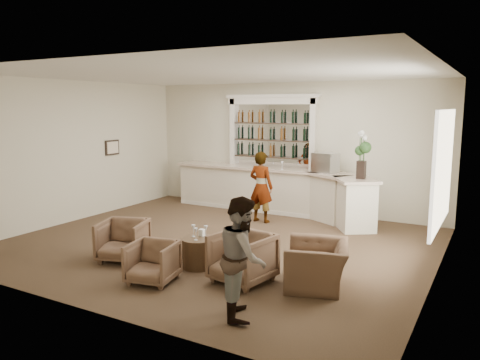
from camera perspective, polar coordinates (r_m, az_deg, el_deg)
name	(u,v)px	position (r m, az deg, el deg)	size (l,w,h in m)	color
ground	(219,243)	(9.41, -2.57, -7.70)	(8.00, 8.00, 0.00)	brown
room_shell	(243,124)	(9.55, 0.43, 6.82)	(8.04, 7.02, 3.32)	beige
bar_counter	(276,191)	(11.93, 4.36, -1.31)	(5.72, 1.80, 1.14)	silver
back_bar_alcove	(271,132)	(12.27, 3.83, 5.85)	(2.64, 0.25, 3.00)	white
cocktail_table	(198,252)	(8.05, -5.08, -8.78)	(0.59, 0.59, 0.50)	#49321F
sommelier	(261,187)	(10.93, 2.58, -0.85)	(0.61, 0.40, 1.67)	gray
guest	(243,257)	(6.08, 0.33, -9.37)	(0.77, 0.60, 1.58)	gray
armchair_left	(123,240)	(8.57, -14.08, -7.14)	(0.77, 0.79, 0.72)	brown
armchair_center	(152,262)	(7.45, -10.62, -9.82)	(0.69, 0.71, 0.64)	brown
armchair_right	(242,258)	(7.31, 0.29, -9.47)	(0.83, 0.85, 0.78)	brown
armchair_far	(317,265)	(7.26, 9.38, -10.14)	(1.04, 0.91, 0.68)	brown
espresso_machine	(325,163)	(11.31, 10.36, 2.10)	(0.53, 0.45, 0.47)	#B5B5BA
flower_vase	(362,152)	(10.44, 14.65, 3.33)	(0.27, 0.27, 1.04)	black
wine_glass_bar_left	(257,163)	(12.05, 2.11, 2.05)	(0.07, 0.07, 0.21)	white
wine_glass_bar_right	(282,165)	(11.69, 5.16, 1.80)	(0.07, 0.07, 0.21)	white
wine_glass_tbl_a	(193,231)	(8.04, -5.71, -6.18)	(0.07, 0.07, 0.21)	white
wine_glass_tbl_b	(206,232)	(7.96, -4.19, -6.31)	(0.07, 0.07, 0.21)	white
wine_glass_tbl_c	(196,234)	(7.82, -5.42, -6.60)	(0.07, 0.07, 0.21)	white
napkin_holder	(202,233)	(8.08, -4.67, -6.41)	(0.08, 0.08, 0.12)	white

